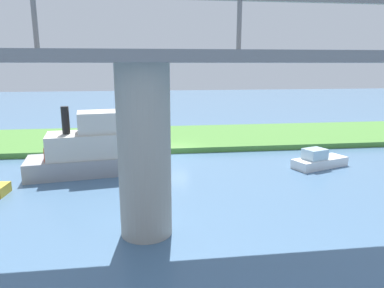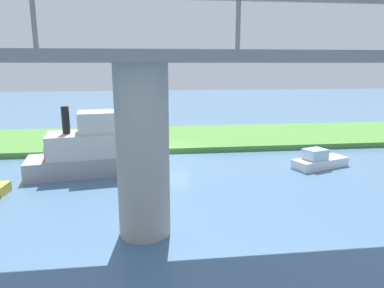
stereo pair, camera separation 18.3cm
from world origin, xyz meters
name	(u,v)px [view 2 (the right image)]	position (x,y,z in m)	size (l,w,h in m)	color
ground_plane	(175,154)	(0.00, 0.00, 0.00)	(160.00, 160.00, 0.00)	#4C7093
grassy_bank	(170,138)	(0.00, -6.00, 0.25)	(80.00, 12.00, 0.50)	#4C8438
bridge_pylon	(143,152)	(2.61, 15.20, 4.00)	(2.43, 2.43, 8.00)	#9E998E
bridge_span	(140,51)	(2.61, 15.19, 8.50)	(67.72, 4.30, 3.25)	slate
person_on_bank	(129,140)	(4.06, -0.84, 1.20)	(0.51, 0.51, 1.39)	#2D334C
mooring_post	(109,143)	(5.94, -1.01, 0.90)	(0.20, 0.20, 0.81)	brown
skiff_small	(101,148)	(5.89, 4.81, 1.86)	(10.20, 4.70, 5.02)	#99999E
motorboat_red	(319,161)	(-10.90, 5.73, 0.55)	(4.87, 3.10, 1.53)	white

